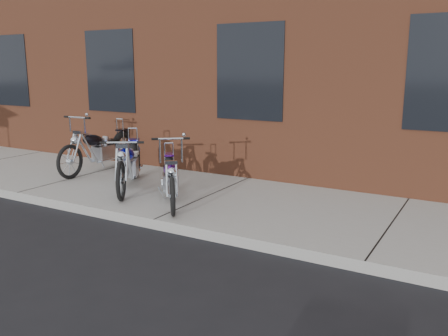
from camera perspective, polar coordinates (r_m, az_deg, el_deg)
The scene contains 6 objects.
ground at distance 6.96m, azimuth -8.43°, elevation -7.32°, with size 120.00×120.00×0.00m, color black.
sidewalk at distance 8.11m, azimuth -1.89°, elevation -3.83°, with size 22.00×3.00×0.15m, color #9D9D9B.
building_brick at distance 13.86m, azimuth 13.07°, elevation 18.82°, with size 22.00×10.00×8.00m, color brown.
chopper_purple at distance 7.67m, azimuth -6.42°, elevation -1.44°, with size 1.32×1.64×1.13m.
chopper_blue at distance 8.68m, azimuth -11.38°, elevation 0.32°, with size 1.33×2.00×1.00m.
chopper_third at distance 10.31m, azimuth -14.63°, elevation 2.06°, with size 0.58×2.36×1.20m.
Camera 1 is at (4.11, -5.13, 2.29)m, focal length 38.00 mm.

